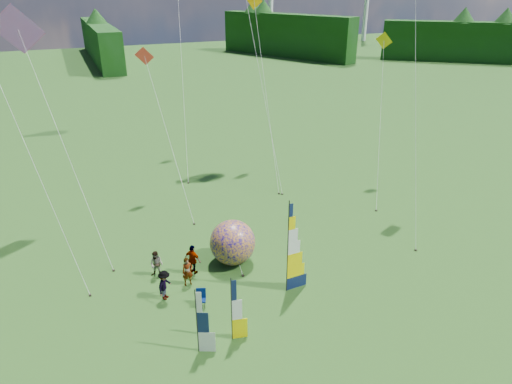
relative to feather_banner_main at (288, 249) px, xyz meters
name	(u,v)px	position (x,y,z in m)	size (l,w,h in m)	color
ground	(309,327)	(-0.27, -2.90, -2.55)	(220.00, 220.00, 0.00)	#386820
treeline_ring	(313,255)	(-0.27, -2.90, 1.45)	(210.00, 210.00, 8.00)	#113A0A
feather_banner_main	(288,249)	(0.00, 0.00, 0.00)	(1.37, 0.10, 5.09)	#0F1C46
side_banner_left	(232,311)	(-3.87, -2.24, -0.93)	(0.91, 0.10, 3.23)	#FFE100
side_banner_far	(197,323)	(-5.50, -2.38, -0.94)	(0.95, 0.10, 3.21)	white
bol_inflatable	(233,242)	(-1.63, 3.66, -1.24)	(2.61, 2.61, 2.61)	#060076
spectator_a	(188,272)	(-4.60, 2.58, -1.73)	(0.59, 0.39, 1.63)	#66594C
spectator_b	(157,264)	(-5.97, 3.97, -1.77)	(0.76, 0.37, 1.56)	#66594C
spectator_c	(165,285)	(-6.00, 1.85, -1.72)	(1.07, 0.40, 1.65)	#66594C
spectator_d	(193,260)	(-4.06, 3.46, -1.65)	(1.05, 0.43, 1.79)	#66594C
camp_chair	(201,299)	(-4.50, 0.55, -2.09)	(0.53, 0.53, 0.92)	#001140
kite_whale	(253,23)	(5.26, 17.08, 9.38)	(3.97, 16.09, 23.86)	black
kite_rainbow_delta	(61,127)	(-9.57, 9.84, 4.80)	(7.70, 13.72, 14.70)	#F52F31
kite_parafoil	(418,91)	(10.80, 4.25, 6.19)	(6.94, 10.93, 17.47)	red
small_kite_red	(168,131)	(-2.95, 12.45, 3.05)	(3.17, 9.32, 11.19)	red
small_kite_orange	(266,85)	(5.68, 15.37, 4.87)	(4.29, 11.39, 14.83)	#EC9800
small_kite_yellow	(381,116)	(12.02, 8.93, 3.38)	(6.26, 8.62, 11.86)	yellow
small_kite_pink	(26,141)	(-11.16, 6.36, 5.25)	(5.80, 8.14, 15.60)	#D43E81
small_kite_green	(182,69)	(0.41, 20.90, 5.65)	(5.04, 12.57, 16.40)	green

